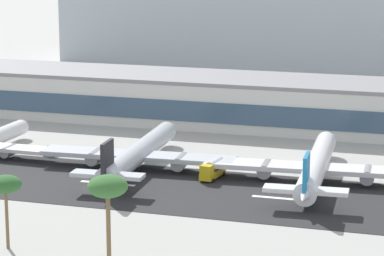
{
  "coord_description": "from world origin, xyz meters",
  "views": [
    {
      "loc": [
        73.34,
        -167.27,
        52.57
      ],
      "look_at": [
        11.9,
        31.7,
        6.97
      ],
      "focal_mm": 87.5,
      "sensor_mm": 36.0,
      "label": 1
    }
  ],
  "objects": [
    {
      "name": "service_baggage_tug_1",
      "position": [
        -20.0,
        23.65,
        1.05
      ],
      "size": [
        3.3,
        2.07,
        2.2
      ],
      "rotation": [
        0.0,
        0.0,
        3.21
      ],
      "color": "white",
      "rests_on": "ground_plane"
    },
    {
      "name": "airliner_black_tail_gate_1",
      "position": [
        3.71,
        17.23,
        3.44
      ],
      "size": [
        43.52,
        51.78,
        10.8
      ],
      "rotation": [
        0.0,
        0.0,
        1.62
      ],
      "color": "silver",
      "rests_on": "ground_plane"
    },
    {
      "name": "distant_hotel_block",
      "position": [
        -7.45,
        180.7,
        21.71
      ],
      "size": [
        149.84,
        36.4,
        43.41
      ],
      "primitive_type": "cube",
      "color": "#A8B2BC",
      "rests_on": "ground_plane"
    },
    {
      "name": "service_fuel_truck_0",
      "position": [
        21.36,
        15.73,
        2.03
      ],
      "size": [
        3.71,
        8.76,
        3.95
      ],
      "rotation": [
        0.0,
        0.0,
        4.59
      ],
      "color": "gold",
      "rests_on": "ground_plane"
    },
    {
      "name": "terminal_building",
      "position": [
        3.46,
        70.02,
        6.42
      ],
      "size": [
        147.95,
        24.79,
        12.83
      ],
      "color": "silver",
      "rests_on": "ground_plane"
    },
    {
      "name": "palm_tree_0",
      "position": [
        21.08,
        -41.22,
        13.47
      ],
      "size": [
        6.18,
        6.18,
        15.5
      ],
      "color": "brown",
      "rests_on": "ground_plane"
    },
    {
      "name": "ground_plane",
      "position": [
        0.0,
        0.0,
        0.0
      ],
      "size": [
        1400.0,
        1400.0,
        0.0
      ],
      "primitive_type": "plane",
      "color": "#A8A8A3"
    },
    {
      "name": "palm_tree_2",
      "position": [
        0.87,
        -35.86,
        10.79
      ],
      "size": [
        5.32,
        5.32,
        12.46
      ],
      "color": "brown",
      "rests_on": "ground_plane"
    },
    {
      "name": "runway_centreline_dash_4",
      "position": [
        1.77,
        5.48,
        0.09
      ],
      "size": [
        12.0,
        1.2,
        0.01
      ],
      "primitive_type": "cube",
      "color": "white",
      "rests_on": "runway_strip"
    },
    {
      "name": "airliner_blue_tail_gate_2",
      "position": [
        42.79,
        18.02,
        3.42
      ],
      "size": [
        47.08,
        51.51,
        10.75
      ],
      "rotation": [
        0.0,
        0.0,
        1.64
      ],
      "color": "silver",
      "rests_on": "ground_plane"
    },
    {
      "name": "runway_centreline_dash_5",
      "position": [
        38.42,
        5.48,
        0.09
      ],
      "size": [
        12.0,
        1.2,
        0.01
      ],
      "primitive_type": "cube",
      "color": "white",
      "rests_on": "runway_strip"
    },
    {
      "name": "runway_strip",
      "position": [
        0.0,
        5.48,
        0.04
      ],
      "size": [
        800.0,
        33.27,
        0.08
      ],
      "primitive_type": "cube",
      "color": "#262628",
      "rests_on": "ground_plane"
    }
  ]
}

